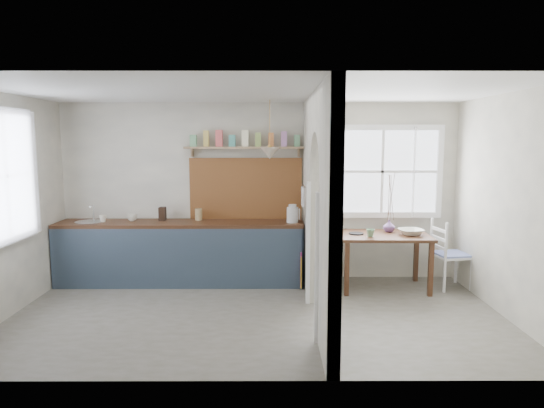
{
  "coord_description": "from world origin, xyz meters",
  "views": [
    {
      "loc": [
        0.16,
        -5.53,
        2.05
      ],
      "look_at": [
        0.18,
        0.47,
        1.26
      ],
      "focal_mm": 32.0,
      "sensor_mm": 36.0,
      "label": 1
    }
  ],
  "objects_px": {
    "dining_table": "(383,261)",
    "kettle": "(292,213)",
    "vase": "(389,226)",
    "chair_right": "(451,254)",
    "chair_left": "(323,255)"
  },
  "relations": [
    {
      "from": "dining_table",
      "to": "kettle",
      "type": "xyz_separation_m",
      "value": [
        -1.26,
        0.18,
        0.65
      ]
    },
    {
      "from": "vase",
      "to": "chair_right",
      "type": "bearing_deg",
      "value": -9.71
    },
    {
      "from": "chair_left",
      "to": "vase",
      "type": "height_order",
      "value": "vase"
    },
    {
      "from": "chair_right",
      "to": "kettle",
      "type": "height_order",
      "value": "kettle"
    },
    {
      "from": "kettle",
      "to": "chair_left",
      "type": "bearing_deg",
      "value": 3.49
    },
    {
      "from": "dining_table",
      "to": "vase",
      "type": "relative_size",
      "value": 7.17
    },
    {
      "from": "kettle",
      "to": "vase",
      "type": "height_order",
      "value": "kettle"
    },
    {
      "from": "chair_left",
      "to": "chair_right",
      "type": "distance_m",
      "value": 1.79
    },
    {
      "from": "dining_table",
      "to": "kettle",
      "type": "bearing_deg",
      "value": 173.03
    },
    {
      "from": "dining_table",
      "to": "chair_left",
      "type": "xyz_separation_m",
      "value": [
        -0.84,
        0.06,
        0.08
      ]
    },
    {
      "from": "chair_right",
      "to": "vase",
      "type": "relative_size",
      "value": 5.62
    },
    {
      "from": "chair_left",
      "to": "vase",
      "type": "distance_m",
      "value": 1.03
    },
    {
      "from": "dining_table",
      "to": "chair_right",
      "type": "distance_m",
      "value": 0.96
    },
    {
      "from": "chair_right",
      "to": "vase",
      "type": "xyz_separation_m",
      "value": [
        -0.85,
        0.14,
        0.37
      ]
    },
    {
      "from": "chair_left",
      "to": "chair_right",
      "type": "relative_size",
      "value": 0.97
    }
  ]
}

